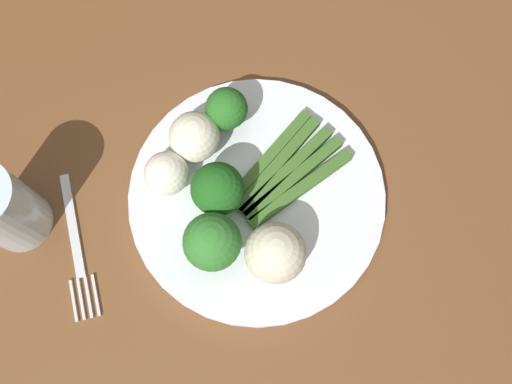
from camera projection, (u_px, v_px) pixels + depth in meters
name	position (u px, v px, depth m)	size (l,w,h in m)	color
ground_plane	(237.00, 292.00, 1.35)	(6.00, 6.00, 0.02)	#B7A88E
dining_table	(221.00, 235.00, 0.73)	(1.34, 0.86, 0.73)	brown
plate	(256.00, 195.00, 0.63)	(0.28, 0.28, 0.01)	white
asparagus_bundle	(285.00, 173.00, 0.63)	(0.15, 0.11, 0.01)	#3D6626
broccoli_left	(218.00, 189.00, 0.59)	(0.06, 0.06, 0.07)	#4C7F2B
broccoli_back_right	(212.00, 242.00, 0.57)	(0.06, 0.06, 0.07)	#609E3D
broccoli_front	(227.00, 109.00, 0.62)	(0.05, 0.05, 0.06)	#568E33
cauliflower_edge	(194.00, 137.00, 0.62)	(0.06, 0.06, 0.06)	silver
cauliflower_near_center	(275.00, 253.00, 0.58)	(0.06, 0.06, 0.06)	beige
cauliflower_mid	(167.00, 174.00, 0.61)	(0.05, 0.05, 0.05)	white
fork	(76.00, 247.00, 0.62)	(0.04, 0.17, 0.00)	silver
water_glass	(1.00, 209.00, 0.58)	(0.07, 0.07, 0.11)	silver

